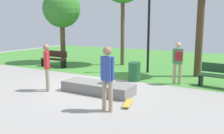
{
  "coord_description": "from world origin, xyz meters",
  "views": [
    {
      "loc": [
        5.34,
        -7.89,
        2.4
      ],
      "look_at": [
        0.72,
        0.16,
        0.77
      ],
      "focal_mm": 39.07,
      "sensor_mm": 36.0,
      "label": 1
    }
  ],
  "objects_px": {
    "skater_performing_trick": "(47,64)",
    "tree_tall_oak": "(62,9)",
    "backpack_on_ledge": "(107,79)",
    "park_bench_near_lamppost": "(54,58)",
    "concrete_ledge": "(98,88)",
    "park_bench_far_left": "(221,75)",
    "pedestrian_with_backpack": "(178,59)",
    "skater_watching": "(107,73)",
    "skateboard_by_ledge": "(128,103)",
    "lamp_post": "(149,17)",
    "trash_bin": "(134,72)"
  },
  "relations": [
    {
      "from": "concrete_ledge",
      "to": "pedestrian_with_backpack",
      "type": "height_order",
      "value": "pedestrian_with_backpack"
    },
    {
      "from": "backpack_on_ledge",
      "to": "trash_bin",
      "type": "relative_size",
      "value": 0.4
    },
    {
      "from": "skater_performing_trick",
      "to": "lamp_post",
      "type": "xyz_separation_m",
      "value": [
        1.89,
        5.04,
        1.77
      ]
    },
    {
      "from": "skater_performing_trick",
      "to": "pedestrian_with_backpack",
      "type": "height_order",
      "value": "skater_performing_trick"
    },
    {
      "from": "park_bench_near_lamppost",
      "to": "pedestrian_with_backpack",
      "type": "height_order",
      "value": "pedestrian_with_backpack"
    },
    {
      "from": "park_bench_far_left",
      "to": "park_bench_near_lamppost",
      "type": "height_order",
      "value": "same"
    },
    {
      "from": "skater_watching",
      "to": "skater_performing_trick",
      "type": "bearing_deg",
      "value": 166.11
    },
    {
      "from": "tree_tall_oak",
      "to": "skater_watching",
      "type": "bearing_deg",
      "value": -41.53
    },
    {
      "from": "park_bench_far_left",
      "to": "park_bench_near_lamppost",
      "type": "relative_size",
      "value": 1.03
    },
    {
      "from": "concrete_ledge",
      "to": "skater_performing_trick",
      "type": "height_order",
      "value": "skater_performing_trick"
    },
    {
      "from": "park_bench_far_left",
      "to": "tree_tall_oak",
      "type": "height_order",
      "value": "tree_tall_oak"
    },
    {
      "from": "backpack_on_ledge",
      "to": "skater_performing_trick",
      "type": "height_order",
      "value": "skater_performing_trick"
    },
    {
      "from": "skater_watching",
      "to": "skateboard_by_ledge",
      "type": "height_order",
      "value": "skater_watching"
    },
    {
      "from": "skater_performing_trick",
      "to": "tree_tall_oak",
      "type": "relative_size",
      "value": 0.38
    },
    {
      "from": "park_bench_far_left",
      "to": "trash_bin",
      "type": "xyz_separation_m",
      "value": [
        -3.36,
        -0.62,
        -0.08
      ]
    },
    {
      "from": "concrete_ledge",
      "to": "park_bench_near_lamppost",
      "type": "bearing_deg",
      "value": 147.36
    },
    {
      "from": "trash_bin",
      "to": "park_bench_near_lamppost",
      "type": "bearing_deg",
      "value": 170.23
    },
    {
      "from": "skater_watching",
      "to": "backpack_on_ledge",
      "type": "bearing_deg",
      "value": 121.74
    },
    {
      "from": "trash_bin",
      "to": "skateboard_by_ledge",
      "type": "bearing_deg",
      "value": -68.71
    },
    {
      "from": "skater_performing_trick",
      "to": "tree_tall_oak",
      "type": "height_order",
      "value": "tree_tall_oak"
    },
    {
      "from": "park_bench_near_lamppost",
      "to": "pedestrian_with_backpack",
      "type": "relative_size",
      "value": 0.94
    },
    {
      "from": "skater_watching",
      "to": "lamp_post",
      "type": "bearing_deg",
      "value": 100.75
    },
    {
      "from": "skater_watching",
      "to": "lamp_post",
      "type": "distance_m",
      "value": 6.12
    },
    {
      "from": "tree_tall_oak",
      "to": "trash_bin",
      "type": "bearing_deg",
      "value": -21.62
    },
    {
      "from": "skater_watching",
      "to": "pedestrian_with_backpack",
      "type": "height_order",
      "value": "skater_watching"
    },
    {
      "from": "concrete_ledge",
      "to": "skater_watching",
      "type": "xyz_separation_m",
      "value": [
        1.26,
        -1.43,
        0.89
      ]
    },
    {
      "from": "park_bench_near_lamppost",
      "to": "tree_tall_oak",
      "type": "relative_size",
      "value": 0.36
    },
    {
      "from": "backpack_on_ledge",
      "to": "lamp_post",
      "type": "relative_size",
      "value": 0.07
    },
    {
      "from": "backpack_on_ledge",
      "to": "skater_watching",
      "type": "relative_size",
      "value": 0.18
    },
    {
      "from": "skater_performing_trick",
      "to": "trash_bin",
      "type": "bearing_deg",
      "value": 55.35
    },
    {
      "from": "skateboard_by_ledge",
      "to": "skater_watching",
      "type": "bearing_deg",
      "value": -110.37
    },
    {
      "from": "concrete_ledge",
      "to": "tree_tall_oak",
      "type": "distance_m",
      "value": 8.01
    },
    {
      "from": "backpack_on_ledge",
      "to": "tree_tall_oak",
      "type": "relative_size",
      "value": 0.07
    },
    {
      "from": "lamp_post",
      "to": "trash_bin",
      "type": "relative_size",
      "value": 5.75
    },
    {
      "from": "skater_performing_trick",
      "to": "lamp_post",
      "type": "distance_m",
      "value": 5.67
    },
    {
      "from": "backpack_on_ledge",
      "to": "pedestrian_with_backpack",
      "type": "height_order",
      "value": "pedestrian_with_backpack"
    },
    {
      "from": "pedestrian_with_backpack",
      "to": "lamp_post",
      "type": "bearing_deg",
      "value": 138.55
    },
    {
      "from": "trash_bin",
      "to": "park_bench_far_left",
      "type": "bearing_deg",
      "value": 10.45
    },
    {
      "from": "concrete_ledge",
      "to": "skateboard_by_ledge",
      "type": "relative_size",
      "value": 3.18
    },
    {
      "from": "concrete_ledge",
      "to": "skater_watching",
      "type": "relative_size",
      "value": 1.44
    },
    {
      "from": "skater_performing_trick",
      "to": "pedestrian_with_backpack",
      "type": "relative_size",
      "value": 1.0
    },
    {
      "from": "skateboard_by_ledge",
      "to": "tree_tall_oak",
      "type": "distance_m",
      "value": 9.58
    },
    {
      "from": "concrete_ledge",
      "to": "park_bench_near_lamppost",
      "type": "distance_m",
      "value": 6.04
    },
    {
      "from": "tree_tall_oak",
      "to": "pedestrian_with_backpack",
      "type": "distance_m",
      "value": 8.38
    },
    {
      "from": "concrete_ledge",
      "to": "park_bench_far_left",
      "type": "relative_size",
      "value": 1.59
    },
    {
      "from": "concrete_ledge",
      "to": "trash_bin",
      "type": "relative_size",
      "value": 3.27
    },
    {
      "from": "skateboard_by_ledge",
      "to": "park_bench_near_lamppost",
      "type": "xyz_separation_m",
      "value": [
        -6.62,
        3.96,
        0.42
      ]
    },
    {
      "from": "concrete_ledge",
      "to": "park_bench_near_lamppost",
      "type": "relative_size",
      "value": 1.63
    },
    {
      "from": "park_bench_far_left",
      "to": "backpack_on_ledge",
      "type": "bearing_deg",
      "value": -139.77
    },
    {
      "from": "backpack_on_ledge",
      "to": "park_bench_near_lamppost",
      "type": "bearing_deg",
      "value": -121.52
    }
  ]
}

